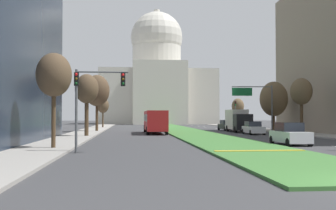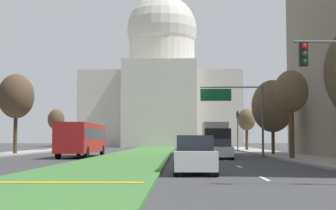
% 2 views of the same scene
% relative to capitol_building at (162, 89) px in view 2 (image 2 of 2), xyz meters
% --- Properties ---
extents(ground_plane, '(260.00, 260.00, 0.00)m').
position_rel_capitol_building_xyz_m(ground_plane, '(0.00, -52.07, -12.51)').
color(ground_plane, '#3D3D3F').
extents(grass_median, '(6.28, 95.05, 0.14)m').
position_rel_capitol_building_xyz_m(grass_median, '(0.00, -57.35, -12.44)').
color(grass_median, '#427A38').
rests_on(grass_median, ground_plane).
extents(median_curb_nose, '(5.66, 0.50, 0.04)m').
position_rel_capitol_building_xyz_m(median_curb_nose, '(0.00, -92.86, -12.35)').
color(median_curb_nose, gold).
rests_on(median_curb_nose, grass_median).
extents(lane_dashes_right, '(0.16, 72.14, 0.01)m').
position_rel_capitol_building_xyz_m(lane_dashes_right, '(7.46, -54.24, -12.51)').
color(lane_dashes_right, silver).
rests_on(lane_dashes_right, ground_plane).
extents(sidewalk_right, '(4.00, 95.05, 0.15)m').
position_rel_capitol_building_xyz_m(sidewalk_right, '(13.78, -62.63, -12.44)').
color(sidewalk_right, '#9E9991').
rests_on(sidewalk_right, ground_plane).
extents(capitol_building, '(32.93, 27.34, 34.31)m').
position_rel_capitol_building_xyz_m(capitol_building, '(0.00, 0.00, 0.00)').
color(capitol_building, beige).
rests_on(capitol_building, ground_plane).
extents(traffic_light_far_right, '(0.28, 0.35, 5.20)m').
position_rel_capitol_building_xyz_m(traffic_light_far_right, '(11.28, -46.15, -9.20)').
color(traffic_light_far_right, '#515456').
rests_on(traffic_light_far_right, ground_plane).
extents(overhead_guide_sign, '(5.71, 0.20, 6.50)m').
position_rel_capitol_building_xyz_m(overhead_guide_sign, '(9.33, -64.21, -7.86)').
color(overhead_guide_sign, '#515456').
rests_on(overhead_guide_sign, ground_plane).
extents(street_tree_right_mid, '(2.59, 2.59, 6.87)m').
position_rel_capitol_building_xyz_m(street_tree_right_mid, '(12.52, -71.20, -7.35)').
color(street_tree_right_mid, '#4C3823').
rests_on(street_tree_right_mid, ground_plane).
extents(street_tree_left_far, '(3.65, 3.65, 8.26)m').
position_rel_capitol_building_xyz_m(street_tree_left_far, '(-12.74, -58.93, -6.58)').
color(street_tree_left_far, '#4C3823').
rests_on(street_tree_left_far, ground_plane).
extents(street_tree_right_far, '(4.06, 4.06, 7.34)m').
position_rel_capitol_building_xyz_m(street_tree_right_far, '(13.01, -60.82, -7.73)').
color(street_tree_right_far, '#4C3823').
rests_on(street_tree_right_far, ground_plane).
extents(street_tree_left_distant, '(2.29, 2.29, 5.72)m').
position_rel_capitol_building_xyz_m(street_tree_left_distant, '(-13.11, -40.74, -8.27)').
color(street_tree_left_distant, '#4C3823').
rests_on(street_tree_left_distant, ground_plane).
extents(street_tree_right_distant, '(2.39, 2.39, 5.73)m').
position_rel_capitol_building_xyz_m(street_tree_right_distant, '(13.02, -41.58, -8.35)').
color(street_tree_right_distant, '#4C3823').
rests_on(street_tree_right_distant, ground_plane).
extents(sedan_lead_stopped, '(1.94, 4.30, 1.78)m').
position_rel_capitol_building_xyz_m(sedan_lead_stopped, '(4.70, -86.31, -11.68)').
color(sedan_lead_stopped, silver).
rests_on(sedan_lead_stopped, ground_plane).
extents(sedan_midblock, '(1.95, 4.47, 1.63)m').
position_rel_capitol_building_xyz_m(sedan_midblock, '(7.32, -68.83, -11.75)').
color(sedan_midblock, silver).
rests_on(sedan_midblock, ground_plane).
extents(sedan_distant, '(2.10, 4.60, 1.66)m').
position_rel_capitol_building_xyz_m(sedan_distant, '(7.30, -55.63, -11.73)').
color(sedan_distant, black).
rests_on(sedan_distant, ground_plane).
extents(box_truck_delivery, '(2.40, 6.40, 3.20)m').
position_rel_capitol_building_xyz_m(box_truck_delivery, '(7.41, -61.70, -10.84)').
color(box_truck_delivery, black).
rests_on(box_truck_delivery, ground_plane).
extents(city_bus, '(2.62, 11.00, 2.95)m').
position_rel_capitol_building_xyz_m(city_bus, '(-4.70, -65.20, -10.74)').
color(city_bus, '#B21E1E').
rests_on(city_bus, ground_plane).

